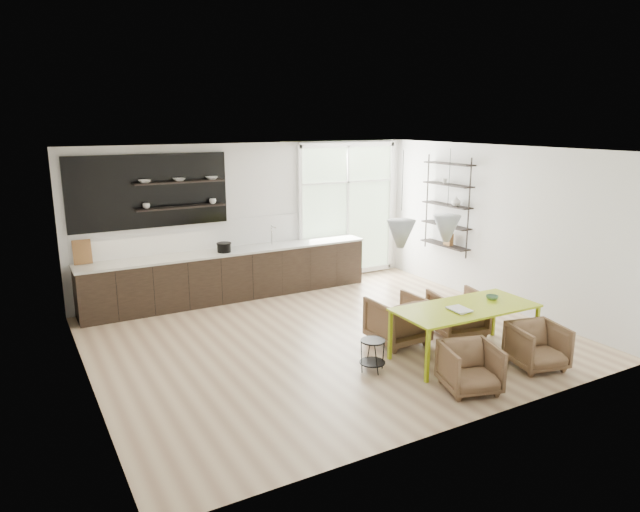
{
  "coord_description": "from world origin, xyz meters",
  "views": [
    {
      "loc": [
        -4.23,
        -7.24,
        3.33
      ],
      "look_at": [
        0.17,
        0.6,
        1.17
      ],
      "focal_mm": 32.0,
      "sensor_mm": 36.0,
      "label": 1
    }
  ],
  "objects_px": {
    "dining_table": "(465,310)",
    "armchair_front_right": "(537,346)",
    "wire_stool": "(373,351)",
    "armchair_back_right": "(457,313)",
    "armchair_back_left": "(397,320)",
    "armchair_front_left": "(470,368)"
  },
  "relations": [
    {
      "from": "armchair_back_right",
      "to": "armchair_front_left",
      "type": "relative_size",
      "value": 1.16
    },
    {
      "from": "dining_table",
      "to": "armchair_front_right",
      "type": "distance_m",
      "value": 1.06
    },
    {
      "from": "armchair_back_left",
      "to": "armchair_front_right",
      "type": "relative_size",
      "value": 1.16
    },
    {
      "from": "armchair_front_right",
      "to": "wire_stool",
      "type": "bearing_deg",
      "value": 166.44
    },
    {
      "from": "armchair_front_right",
      "to": "wire_stool",
      "type": "xyz_separation_m",
      "value": [
        -2.03,
        1.01,
        -0.02
      ]
    },
    {
      "from": "armchair_back_right",
      "to": "armchair_front_right",
      "type": "height_order",
      "value": "armchair_back_right"
    },
    {
      "from": "armchair_front_right",
      "to": "dining_table",
      "type": "bearing_deg",
      "value": 141.68
    },
    {
      "from": "armchair_back_right",
      "to": "armchair_front_right",
      "type": "relative_size",
      "value": 1.14
    },
    {
      "from": "wire_stool",
      "to": "armchair_front_right",
      "type": "bearing_deg",
      "value": -26.41
    },
    {
      "from": "armchair_back_right",
      "to": "dining_table",
      "type": "bearing_deg",
      "value": 64.55
    },
    {
      "from": "dining_table",
      "to": "armchair_front_right",
      "type": "height_order",
      "value": "dining_table"
    },
    {
      "from": "dining_table",
      "to": "armchair_back_left",
      "type": "height_order",
      "value": "dining_table"
    },
    {
      "from": "dining_table",
      "to": "armchair_front_right",
      "type": "bearing_deg",
      "value": -49.76
    },
    {
      "from": "armchair_back_left",
      "to": "armchair_back_right",
      "type": "height_order",
      "value": "armchair_back_left"
    },
    {
      "from": "dining_table",
      "to": "wire_stool",
      "type": "xyz_separation_m",
      "value": [
        -1.41,
        0.24,
        -0.42
      ]
    },
    {
      "from": "wire_stool",
      "to": "armchair_back_right",
      "type": "bearing_deg",
      "value": 13.59
    },
    {
      "from": "dining_table",
      "to": "armchair_back_left",
      "type": "relative_size",
      "value": 2.64
    },
    {
      "from": "dining_table",
      "to": "wire_stool",
      "type": "relative_size",
      "value": 4.69
    },
    {
      "from": "dining_table",
      "to": "armchair_front_left",
      "type": "relative_size",
      "value": 3.11
    },
    {
      "from": "armchair_front_left",
      "to": "armchair_front_right",
      "type": "relative_size",
      "value": 0.99
    },
    {
      "from": "dining_table",
      "to": "armchair_back_left",
      "type": "xyz_separation_m",
      "value": [
        -0.51,
        0.9,
        -0.34
      ]
    },
    {
      "from": "armchair_back_right",
      "to": "armchair_front_right",
      "type": "xyz_separation_m",
      "value": [
        0.09,
        -1.48,
        -0.04
      ]
    }
  ]
}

